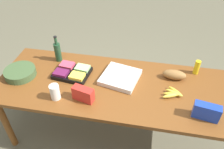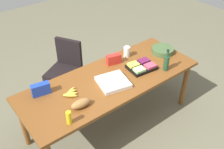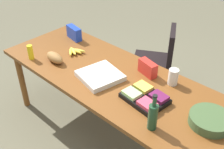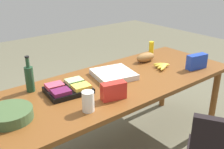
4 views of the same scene
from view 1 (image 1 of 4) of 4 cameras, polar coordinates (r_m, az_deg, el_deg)
name	(u,v)px [view 1 (image 1 of 4)]	position (r m, az deg, el deg)	size (l,w,h in m)	color
ground_plane	(114,132)	(2.90, 0.48, -14.28)	(10.00, 10.00, 0.00)	#66634C
conference_table	(114,90)	(2.35, 0.57, -3.99)	(2.42, 0.92, 0.79)	brown
banana_bunch	(173,93)	(2.25, 15.09, -4.61)	(0.20, 0.19, 0.04)	gold
bread_loaf	(174,75)	(2.43, 15.33, -0.05)	(0.24, 0.11, 0.10)	olive
pizza_box	(120,77)	(2.36, 2.07, -0.64)	(0.36, 0.36, 0.05)	silver
mustard_bottle	(197,67)	(2.56, 20.48, 1.71)	(0.06, 0.06, 0.16)	yellow
fruit_platter	(72,72)	(2.44, -9.96, 0.58)	(0.39, 0.32, 0.07)	black
wine_bottle	(58,51)	(2.63, -13.45, 5.66)	(0.08, 0.08, 0.31)	#20442A
mayo_jar	(55,92)	(2.18, -14.11, -4.27)	(0.09, 0.09, 0.16)	white
chip_bag_blue	(206,112)	(2.11, 22.56, -8.57)	(0.22, 0.08, 0.15)	#1D3EB4
chip_bag_red	(83,94)	(2.12, -7.22, -4.88)	(0.20, 0.08, 0.14)	red
salad_bowl	(20,72)	(2.58, -22.00, 0.47)	(0.32, 0.32, 0.08)	#425C34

